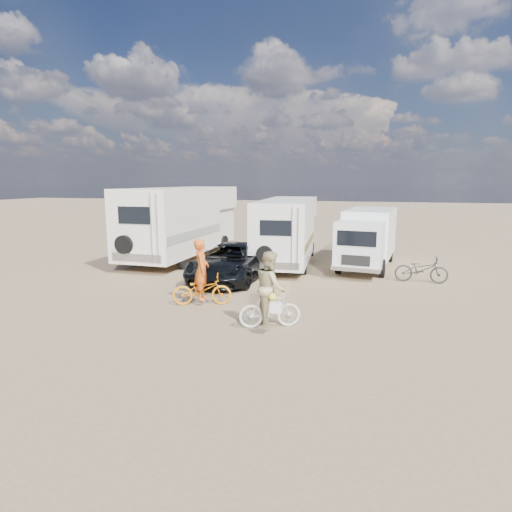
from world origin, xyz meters
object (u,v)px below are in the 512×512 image
(bike_man, at_px, (202,290))
(rider_man, at_px, (202,275))
(rider_woman, at_px, (270,293))
(dark_suv, at_px, (232,262))
(box_truck, at_px, (367,239))
(rv_main, at_px, (287,232))
(rv_left, at_px, (183,223))
(cooler, at_px, (227,276))
(crate, at_px, (283,287))
(bike_parked, at_px, (421,269))
(bike_woman, at_px, (270,309))

(bike_man, height_order, rider_man, rider_man)
(bike_man, height_order, rider_woman, rider_woman)
(dark_suv, bearing_deg, box_truck, 39.25)
(bike_man, bearing_deg, rider_man, -19.09)
(rv_main, xyz_separation_m, box_truck, (3.58, 0.05, -0.22))
(dark_suv, bearing_deg, rv_left, 137.42)
(rider_woman, bearing_deg, cooler, 8.31)
(rv_main, height_order, crate, rv_main)
(cooler, bearing_deg, rider_man, -72.73)
(rider_woman, height_order, bike_parked, rider_woman)
(rider_man, bearing_deg, box_truck, -52.71)
(rv_left, relative_size, dark_suv, 1.69)
(rv_main, height_order, dark_suv, rv_main)
(rv_left, relative_size, bike_woman, 5.18)
(rv_main, bearing_deg, bike_parked, -26.34)
(bike_parked, relative_size, cooler, 3.24)
(bike_woman, relative_size, bike_parked, 0.86)
(box_truck, height_order, rider_woman, box_truck)
(rv_left, height_order, bike_woman, rv_left)
(rider_woman, bearing_deg, crate, -16.97)
(crate, bearing_deg, rider_woman, -83.70)
(dark_suv, relative_size, bike_man, 2.78)
(rider_man, xyz_separation_m, cooler, (-0.25, 3.04, -0.71))
(rider_man, distance_m, bike_parked, 8.48)
(rider_man, bearing_deg, rv_main, -29.08)
(rv_main, bearing_deg, rv_left, 174.82)
(crate, bearing_deg, rv_left, 139.43)
(box_truck, distance_m, cooler, 6.73)
(rv_left, xyz_separation_m, rider_man, (4.05, -7.38, -0.80))
(box_truck, height_order, crate, box_truck)
(rv_left, height_order, bike_man, rv_left)
(box_truck, distance_m, rider_woman, 9.08)
(rv_main, bearing_deg, cooler, -113.77)
(dark_suv, bearing_deg, bike_man, -84.73)
(rv_left, relative_size, rider_man, 4.53)
(rv_left, relative_size, rider_woman, 4.59)
(bike_woman, bearing_deg, rider_woman, -0.00)
(cooler, bearing_deg, bike_woman, -45.92)
(rider_woman, xyz_separation_m, bike_parked, (4.39, 6.38, -0.43))
(box_truck, bearing_deg, rider_man, -116.45)
(box_truck, height_order, dark_suv, box_truck)
(bike_man, bearing_deg, cooler, -14.32)
(rv_left, bearing_deg, rider_woman, -52.43)
(rv_main, height_order, bike_man, rv_main)
(rider_man, height_order, bike_parked, rider_man)
(rider_woman, bearing_deg, dark_suv, 5.13)
(rider_man, bearing_deg, bike_woman, -139.31)
(rider_man, bearing_deg, crate, -64.45)
(bike_man, xyz_separation_m, crate, (2.12, 2.10, -0.30))
(bike_woman, distance_m, rider_woman, 0.43)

